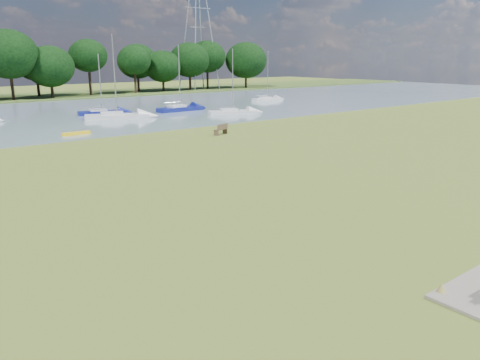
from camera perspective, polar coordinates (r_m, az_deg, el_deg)
ground at (r=25.12m, az=-0.71°, el=-1.87°), size 220.00×220.00×0.00m
river at (r=63.25m, az=-24.71°, el=6.93°), size 220.00×40.00×0.10m
riverbank_bench at (r=44.74m, az=-2.29°, el=6.20°), size 1.75×1.04×1.03m
kayak at (r=47.06m, az=-19.34°, el=5.39°), size 2.67×0.75×0.26m
pylon at (r=107.09m, az=-5.18°, el=20.41°), size 6.46×4.53×28.19m
sailboat_0 at (r=79.26m, az=3.32°, el=9.91°), size 5.48×1.95×8.05m
sailboat_3 at (r=64.58m, az=-7.35°, el=8.79°), size 6.69×2.28×8.71m
sailboat_5 at (r=57.80m, az=-14.85°, el=7.72°), size 7.60×4.56×9.67m
sailboat_6 at (r=62.64m, az=-16.51°, el=8.06°), size 6.12×2.83×7.48m
sailboat_8 at (r=60.59m, az=-0.95°, el=8.44°), size 6.41×3.85×8.11m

